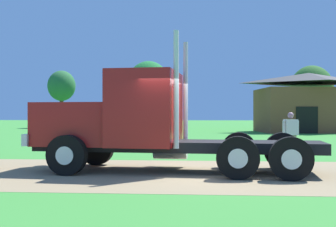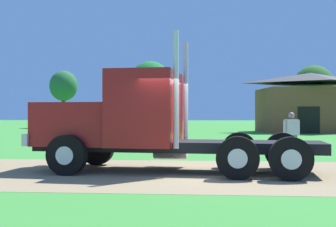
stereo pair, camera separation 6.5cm
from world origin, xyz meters
The scene contains 8 objects.
ground_plane centered at (0.00, 0.00, 0.00)m, with size 200.00×200.00×0.00m, color #398734.
dirt_track centered at (0.00, 0.00, 0.00)m, with size 120.00×6.34×0.01m, color #8E7A58.
truck_foreground_white centered at (-1.42, 0.41, 1.31)m, with size 8.11×3.28×3.74m.
visitor_far_side centered at (3.62, 4.67, 0.91)m, with size 0.63×0.42×1.66m.
shed_building centered at (9.72, 27.82, 2.51)m, with size 9.60×7.32×5.22m.
tree_left centered at (-15.98, 38.27, 4.82)m, with size 3.21×3.21×6.64m.
tree_mid centered at (-5.52, 35.90, 4.75)m, with size 4.73×4.73×7.37m.
tree_right centered at (12.49, 38.37, 4.39)m, with size 4.73×4.73×7.01m.
Camera 2 is at (0.45, -11.90, 1.60)m, focal length 47.26 mm.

